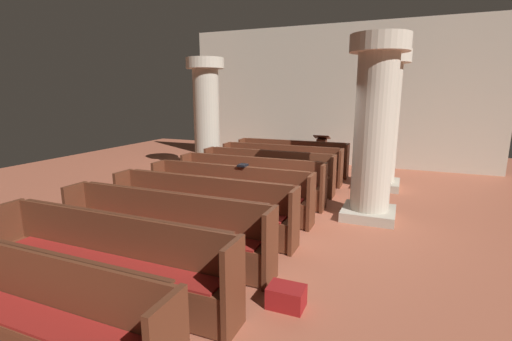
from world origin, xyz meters
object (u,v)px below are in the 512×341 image
(pew_row_2, at_px, (267,170))
(pillar_aisle_rear, at_px, (374,127))
(pew_row_4, at_px, (229,191))
(pew_row_8, at_px, (19,306))
(hymn_book, at_px, (243,165))
(pew_row_1, at_px, (281,163))
(pew_row_3, at_px, (251,179))
(pillar_far_side, at_px, (206,114))
(pew_row_0, at_px, (292,157))
(kneeler_box_red, at_px, (286,297))
(pillar_aisle_side, at_px, (383,118))
(lectern, at_px, (321,155))
(pew_row_6, at_px, (163,227))
(pew_row_7, at_px, (108,257))
(pew_row_5, at_px, (202,206))

(pew_row_2, relative_size, pillar_aisle_rear, 0.98)
(pew_row_4, distance_m, pew_row_8, 4.12)
(hymn_book, bearing_deg, pew_row_8, -92.67)
(pew_row_1, bearing_deg, pew_row_2, -90.00)
(pew_row_3, distance_m, pillar_far_side, 3.64)
(pew_row_0, height_order, kneeler_box_red, pew_row_0)
(pillar_aisle_rear, xyz_separation_m, hymn_book, (-2.30, -0.74, -0.75))
(pillar_aisle_side, relative_size, pillar_aisle_rear, 1.00)
(pew_row_1, distance_m, lectern, 2.10)
(pew_row_3, height_order, pillar_aisle_rear, pillar_aisle_rear)
(pew_row_1, distance_m, pew_row_6, 5.15)
(pew_row_0, relative_size, pew_row_3, 1.00)
(pew_row_4, distance_m, pillar_aisle_side, 4.40)
(pew_row_3, bearing_deg, pew_row_1, 90.00)
(pew_row_8, xyz_separation_m, pillar_aisle_side, (2.50, 7.52, 1.23))
(pew_row_0, bearing_deg, pew_row_2, -90.00)
(pew_row_4, xyz_separation_m, pew_row_6, (0.00, -2.06, 0.00))
(pew_row_0, bearing_deg, pew_row_7, -90.00)
(pew_row_8, relative_size, hymn_book, 15.90)
(pillar_far_side, distance_m, hymn_book, 4.25)
(lectern, bearing_deg, pew_row_5, -96.24)
(pew_row_2, height_order, pew_row_3, same)
(pew_row_1, relative_size, pew_row_4, 1.00)
(pew_row_8, bearing_deg, pew_row_3, 90.00)
(pew_row_1, height_order, pew_row_4, same)
(pillar_aisle_rear, bearing_deg, pew_row_3, 177.57)
(pew_row_0, distance_m, hymn_book, 3.97)
(pew_row_3, bearing_deg, pew_row_7, -90.00)
(pew_row_3, xyz_separation_m, pew_row_7, (0.00, -4.12, 0.00))
(hymn_book, relative_size, kneeler_box_red, 0.51)
(pillar_aisle_side, xyz_separation_m, hymn_book, (-2.30, -3.21, -0.75))
(pew_row_4, bearing_deg, hymn_book, 42.76)
(pew_row_8, distance_m, pillar_aisle_rear, 5.77)
(pew_row_8, relative_size, lectern, 3.02)
(pew_row_4, bearing_deg, lectern, 82.50)
(pew_row_4, distance_m, hymn_book, 0.55)
(pew_row_1, xyz_separation_m, pillar_far_side, (-2.45, 0.32, 1.23))
(kneeler_box_red, bearing_deg, pew_row_8, -139.97)
(pew_row_8, bearing_deg, pew_row_4, 90.00)
(pew_row_7, relative_size, pew_row_8, 1.00)
(pew_row_8, xyz_separation_m, pillar_far_side, (-2.45, 7.54, 1.23))
(pew_row_1, xyz_separation_m, pew_row_8, (0.00, -7.22, 0.00))
(pew_row_6, distance_m, pew_row_7, 1.03)
(pillar_far_side, bearing_deg, pew_row_3, -44.19)
(pew_row_0, distance_m, pew_row_4, 4.12)
(pew_row_8, relative_size, pillar_aisle_side, 0.98)
(pew_row_4, bearing_deg, pillar_far_side, 125.69)
(pew_row_6, bearing_deg, pew_row_3, 90.00)
(pew_row_4, xyz_separation_m, hymn_book, (0.20, 0.19, 0.48))
(pew_row_6, distance_m, pillar_far_side, 6.13)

